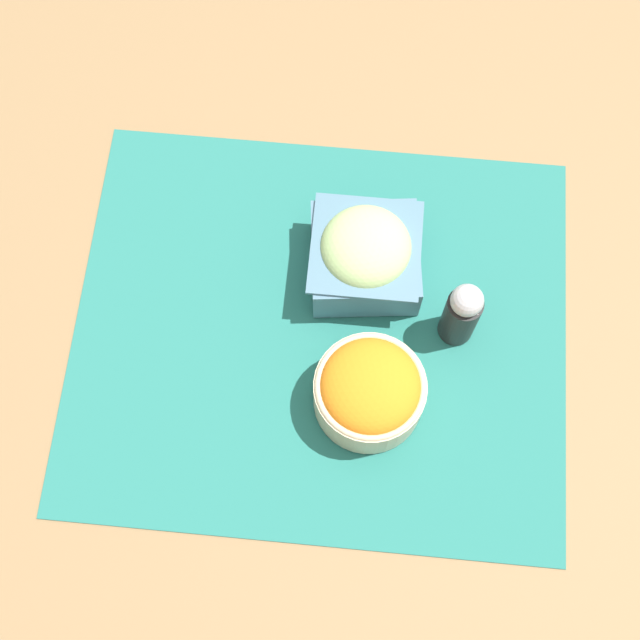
{
  "coord_description": "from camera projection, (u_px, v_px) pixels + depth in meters",
  "views": [
    {
      "loc": [
        -0.03,
        0.33,
        0.95
      ],
      "look_at": [
        0.0,
        0.0,
        0.03
      ],
      "focal_mm": 50.0,
      "sensor_mm": 36.0,
      "label": 1
    }
  ],
  "objects": [
    {
      "name": "ground_plane",
      "position": [
        320.0,
        330.0,
        1.01
      ],
      "size": [
        3.0,
        3.0,
        0.0
      ],
      "primitive_type": "plane",
      "color": "olive"
    },
    {
      "name": "placemat",
      "position": [
        320.0,
        330.0,
        1.01
      ],
      "size": [
        0.55,
        0.47,
        0.0
      ],
      "color": "#236B60",
      "rests_on": "ground_plane"
    },
    {
      "name": "carrot_bowl",
      "position": [
        370.0,
        390.0,
        0.94
      ],
      "size": [
        0.12,
        0.12,
        0.08
      ],
      "color": "#C6B28E",
      "rests_on": "placemat"
    },
    {
      "name": "cucumber_bowl",
      "position": [
        365.0,
        254.0,
        0.99
      ],
      "size": [
        0.13,
        0.13,
        0.09
      ],
      "color": "slate",
      "rests_on": "placemat"
    },
    {
      "name": "pepper_shaker",
      "position": [
        462.0,
        313.0,
        0.95
      ],
      "size": [
        0.04,
        0.04,
        0.11
      ],
      "color": "black",
      "rests_on": "placemat"
    }
  ]
}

